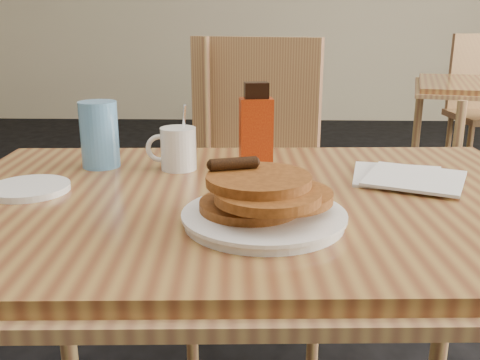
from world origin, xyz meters
The scene contains 8 objects.
main_table centered at (0.03, 0.08, 0.71)m, with size 1.22×0.85×0.75m.
chair_main_far centered at (0.03, 0.86, 0.60)m, with size 0.58×0.59×1.01m.
pancake_plate centered at (0.05, -0.06, 0.78)m, with size 0.26×0.26×0.10m.
coffee_mug centered at (-0.13, 0.26, 0.80)m, with size 0.11×0.08×0.14m.
syrup_bottle centered at (0.04, 0.28, 0.83)m, with size 0.07×0.05×0.18m.
napkin_stack centered at (0.34, 0.19, 0.76)m, with size 0.25×0.26×0.01m.
blue_tumbler centered at (-0.30, 0.27, 0.82)m, with size 0.08×0.08×0.14m, color #5EA0DE.
side_saucer centered at (-0.39, 0.09, 0.76)m, with size 0.15×0.15×0.01m, color white.
Camera 1 is at (0.04, -0.85, 1.06)m, focal length 40.00 mm.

